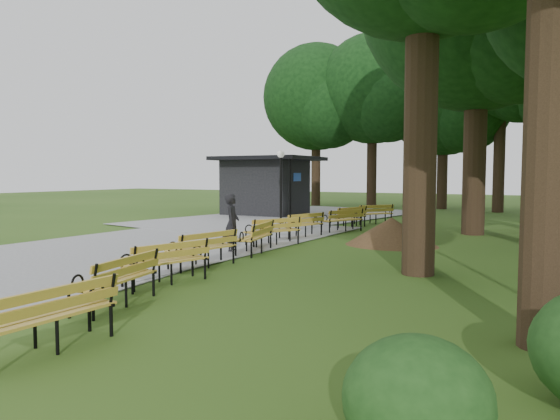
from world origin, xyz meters
The scene contains 16 objects.
ground centered at (0.00, 0.00, 0.00)m, with size 100.00×100.00×0.00m, color #2C4E16.
path centered at (-4.00, 3.00, 0.03)m, with size 12.00×38.00×0.06m, color gray.
person centered at (-0.84, 3.02, 0.82)m, with size 0.60×0.39×1.64m, color black.
kiosk centered at (-6.71, 14.93, 1.55)m, with size 4.97×4.32×3.11m, color black, non-canonical shape.
lamp_post centered at (-3.50, 10.76, 2.31)m, with size 0.32×0.32×3.22m.
dirt_mound centered at (2.69, 6.49, 0.43)m, with size 2.39×2.39×0.86m, color #47301C.
bench_0 centered at (1.68, -4.82, 0.44)m, with size 1.90×0.64×0.88m, color gold, non-canonical shape.
bench_1 centered at (0.77, -2.85, 0.44)m, with size 1.90×0.64×0.88m, color gold, non-canonical shape.
bench_2 centered at (0.31, -1.08, 0.44)m, with size 1.90×0.64×0.88m, color gold, non-canonical shape.
bench_3 centered at (-0.16, 0.73, 0.44)m, with size 1.90×0.64×0.88m, color gold, non-canonical shape.
bench_4 centered at (-0.21, 3.16, 0.44)m, with size 1.90×0.64×0.88m, color gold, non-canonical shape.
bench_5 centered at (-0.52, 4.76, 0.44)m, with size 1.90×0.64×0.88m, color gold, non-canonical shape.
bench_6 centered at (-0.60, 6.88, 0.44)m, with size 1.90×0.64×0.88m, color gold, non-canonical shape.
bench_7 centered at (-0.06, 9.29, 0.44)m, with size 1.90×0.64×0.88m, color gold, non-canonical shape.
bench_8 centered at (-0.41, 10.84, 0.44)m, with size 1.90×0.64×0.88m, color gold, non-canonical shape.
bench_9 centered at (-0.01, 12.87, 0.44)m, with size 1.90×0.64×0.88m, color gold, non-canonical shape.
Camera 1 is at (7.18, -8.87, 2.19)m, focal length 32.85 mm.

